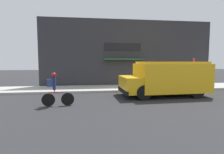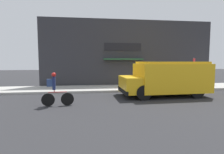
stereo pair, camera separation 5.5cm
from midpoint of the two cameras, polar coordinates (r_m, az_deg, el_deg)
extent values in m
plane|color=#2B2B2D|center=(12.55, 8.52, -4.83)|extent=(70.00, 70.00, 0.00)
cube|color=#ADAAA3|center=(13.95, 6.85, -3.51)|extent=(28.00, 2.95, 0.15)
cube|color=#2D2D33|center=(15.46, 5.38, 7.76)|extent=(15.13, 0.18, 5.76)
cube|color=black|center=(15.27, 3.41, 9.77)|extent=(3.22, 0.05, 0.65)
cube|color=#235633|center=(14.96, 3.58, 5.84)|extent=(3.38, 0.57, 0.10)
cube|color=yellow|center=(11.56, 18.45, -0.12)|extent=(4.32, 2.53, 1.71)
cube|color=yellow|center=(10.63, 5.80, -2.40)|extent=(1.07, 2.23, 0.94)
cube|color=yellow|center=(11.51, 18.58, 4.46)|extent=(3.97, 2.33, 0.13)
cube|color=black|center=(10.58, 3.38, -4.46)|extent=(0.20, 2.35, 0.24)
cube|color=red|center=(12.40, 10.56, 0.79)|extent=(0.04, 0.44, 0.44)
cylinder|color=black|center=(11.80, 6.80, -3.36)|extent=(0.85, 0.29, 0.84)
cylinder|color=black|center=(9.86, 10.17, -5.07)|extent=(0.85, 0.29, 0.84)
cylinder|color=black|center=(13.08, 20.61, -2.83)|extent=(0.85, 0.29, 0.84)
cylinder|color=black|center=(11.35, 25.85, -4.17)|extent=(0.85, 0.29, 0.84)
cylinder|color=black|center=(8.87, -14.44, -7.02)|extent=(0.62, 0.08, 0.62)
cylinder|color=black|center=(8.97, -20.25, -7.03)|extent=(0.62, 0.08, 0.62)
cylinder|color=red|center=(8.84, -17.42, -4.74)|extent=(0.86, 0.08, 0.04)
cylinder|color=red|center=(8.85, -18.45, -4.37)|extent=(0.04, 0.04, 0.12)
cube|color=navy|center=(8.80, -18.52, -1.99)|extent=(0.13, 0.21, 0.62)
sphere|color=red|center=(8.76, -18.59, 0.72)|extent=(0.21, 0.21, 0.21)
cube|color=navy|center=(8.82, -19.75, -1.81)|extent=(0.27, 0.15, 0.36)
cylinder|color=slate|center=(14.89, 24.84, 1.32)|extent=(0.07, 0.07, 2.29)
cube|color=red|center=(14.82, 25.05, 4.38)|extent=(0.45, 0.45, 0.60)
cylinder|color=#2D5138|center=(14.34, 10.09, -1.18)|extent=(0.64, 0.64, 0.91)
cylinder|color=black|center=(14.30, 10.12, 0.72)|extent=(0.65, 0.65, 0.04)
camera|label=1|loc=(0.03, -90.13, -0.01)|focal=28.00mm
camera|label=2|loc=(0.03, 89.87, 0.01)|focal=28.00mm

